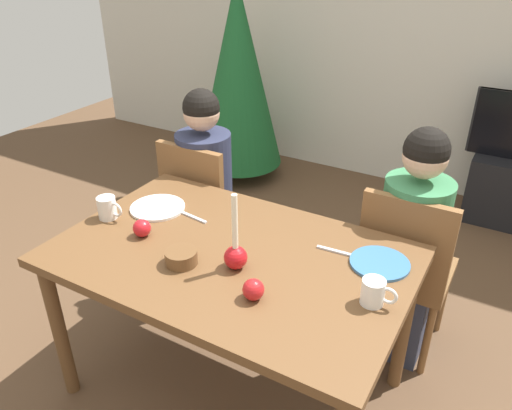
# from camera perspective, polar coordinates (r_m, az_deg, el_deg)

# --- Properties ---
(ground_plane) EXTENTS (7.68, 7.68, 0.00)m
(ground_plane) POSITION_cam_1_polar(r_m,az_deg,el_deg) (2.49, -2.45, -19.89)
(ground_plane) COLOR brown
(back_wall) EXTENTS (6.40, 0.10, 2.60)m
(back_wall) POSITION_cam_1_polar(r_m,az_deg,el_deg) (4.11, 18.01, 19.54)
(back_wall) COLOR beige
(back_wall) RESTS_ON ground
(dining_table) EXTENTS (1.40, 0.90, 0.75)m
(dining_table) POSITION_cam_1_polar(r_m,az_deg,el_deg) (2.04, -2.84, -7.38)
(dining_table) COLOR brown
(dining_table) RESTS_ON ground
(chair_left) EXTENTS (0.40, 0.40, 0.90)m
(chair_left) POSITION_cam_1_polar(r_m,az_deg,el_deg) (2.82, -6.07, -0.11)
(chair_left) COLOR brown
(chair_left) RESTS_ON ground
(chair_right) EXTENTS (0.40, 0.40, 0.90)m
(chair_right) POSITION_cam_1_polar(r_m,az_deg,el_deg) (2.42, 16.66, -6.62)
(chair_right) COLOR brown
(chair_right) RESTS_ON ground
(person_left_child) EXTENTS (0.30, 0.30, 1.17)m
(person_left_child) POSITION_cam_1_polar(r_m,az_deg,el_deg) (2.82, -5.75, 1.19)
(person_left_child) COLOR #33384C
(person_left_child) RESTS_ON ground
(person_right_child) EXTENTS (0.30, 0.30, 1.17)m
(person_right_child) POSITION_cam_1_polar(r_m,az_deg,el_deg) (2.42, 17.05, -5.11)
(person_right_child) COLOR #33384C
(person_right_child) RESTS_ON ground
(christmas_tree) EXTENTS (0.71, 0.71, 1.69)m
(christmas_tree) POSITION_cam_1_polar(r_m,az_deg,el_deg) (4.07, -2.06, 14.65)
(christmas_tree) COLOR brown
(christmas_tree) RESTS_ON ground
(candle_centerpiece) EXTENTS (0.09, 0.09, 0.31)m
(candle_centerpiece) POSITION_cam_1_polar(r_m,az_deg,el_deg) (1.87, -2.36, -5.51)
(candle_centerpiece) COLOR red
(candle_centerpiece) RESTS_ON dining_table
(plate_left) EXTENTS (0.25, 0.25, 0.01)m
(plate_left) POSITION_cam_1_polar(r_m,az_deg,el_deg) (2.33, -11.17, -0.29)
(plate_left) COLOR white
(plate_left) RESTS_ON dining_table
(plate_right) EXTENTS (0.23, 0.23, 0.01)m
(plate_right) POSITION_cam_1_polar(r_m,az_deg,el_deg) (1.97, 13.94, -6.47)
(plate_right) COLOR teal
(plate_right) RESTS_ON dining_table
(mug_left) EXTENTS (0.13, 0.08, 0.10)m
(mug_left) POSITION_cam_1_polar(r_m,az_deg,el_deg) (2.29, -16.58, -0.32)
(mug_left) COLOR silver
(mug_left) RESTS_ON dining_table
(mug_right) EXTENTS (0.13, 0.08, 0.09)m
(mug_right) POSITION_cam_1_polar(r_m,az_deg,el_deg) (1.75, 13.33, -9.67)
(mug_right) COLOR white
(mug_right) RESTS_ON dining_table
(fork_left) EXTENTS (0.18, 0.04, 0.01)m
(fork_left) POSITION_cam_1_polar(r_m,az_deg,el_deg) (2.24, -7.42, -1.28)
(fork_left) COLOR silver
(fork_left) RESTS_ON dining_table
(fork_right) EXTENTS (0.18, 0.03, 0.01)m
(fork_right) POSITION_cam_1_polar(r_m,az_deg,el_deg) (2.01, 9.41, -5.31)
(fork_right) COLOR silver
(fork_right) RESTS_ON dining_table
(bowl_walnuts) EXTENTS (0.12, 0.12, 0.06)m
(bowl_walnuts) POSITION_cam_1_polar(r_m,az_deg,el_deg) (1.93, -8.54, -5.92)
(bowl_walnuts) COLOR brown
(bowl_walnuts) RESTS_ON dining_table
(apple_near_candle) EXTENTS (0.08, 0.08, 0.08)m
(apple_near_candle) POSITION_cam_1_polar(r_m,az_deg,el_deg) (2.12, -12.90, -2.59)
(apple_near_candle) COLOR red
(apple_near_candle) RESTS_ON dining_table
(apple_by_left_plate) EXTENTS (0.08, 0.08, 0.08)m
(apple_by_left_plate) POSITION_cam_1_polar(r_m,az_deg,el_deg) (1.73, -0.30, -9.63)
(apple_by_left_plate) COLOR red
(apple_by_left_plate) RESTS_ON dining_table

